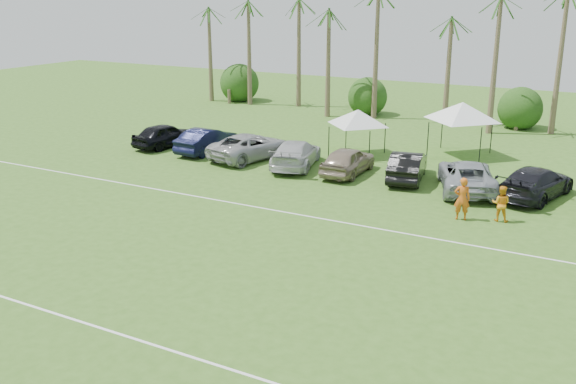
% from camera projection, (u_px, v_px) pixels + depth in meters
% --- Properties ---
extents(ground, '(120.00, 120.00, 0.00)m').
position_uv_depth(ground, '(48.00, 360.00, 17.68)').
color(ground, '#39621D').
rests_on(ground, ground).
extents(field_lines, '(80.00, 12.10, 0.01)m').
position_uv_depth(field_lines, '(213.00, 258.00, 24.40)').
color(field_lines, white).
rests_on(field_lines, ground).
extents(palm_tree_0, '(2.40, 2.40, 8.90)m').
position_uv_depth(palm_tree_0, '(199.00, 18.00, 57.33)').
color(palm_tree_0, brown).
rests_on(palm_tree_0, ground).
extents(palm_tree_1, '(2.40, 2.40, 9.90)m').
position_uv_depth(palm_tree_1, '(246.00, 8.00, 54.80)').
color(palm_tree_1, brown).
rests_on(palm_tree_1, ground).
extents(palm_tree_4, '(2.40, 2.40, 8.90)m').
position_uv_depth(palm_tree_4, '(391.00, 22.00, 49.17)').
color(palm_tree_4, brown).
rests_on(palm_tree_4, ground).
extents(palm_tree_5, '(2.40, 2.40, 9.90)m').
position_uv_depth(palm_tree_5, '(443.00, 11.00, 47.10)').
color(palm_tree_5, brown).
rests_on(palm_tree_5, ground).
extents(bush_tree_0, '(4.00, 4.00, 4.00)m').
position_uv_depth(bush_tree_0, '(235.00, 82.00, 58.51)').
color(bush_tree_0, brown).
rests_on(bush_tree_0, ground).
extents(bush_tree_1, '(4.00, 4.00, 4.00)m').
position_uv_depth(bush_tree_1, '(368.00, 92.00, 52.62)').
color(bush_tree_1, brown).
rests_on(bush_tree_1, ground).
extents(bush_tree_2, '(4.00, 4.00, 4.00)m').
position_uv_depth(bush_tree_2, '(521.00, 104.00, 47.18)').
color(bush_tree_2, brown).
rests_on(bush_tree_2, ground).
extents(sideline_player_a, '(0.82, 0.66, 1.94)m').
position_uv_depth(sideline_player_a, '(462.00, 199.00, 28.31)').
color(sideline_player_a, '#D25C17').
rests_on(sideline_player_a, ground).
extents(sideline_player_b, '(0.84, 0.68, 1.62)m').
position_uv_depth(sideline_player_b, '(501.00, 204.00, 28.16)').
color(sideline_player_b, orange).
rests_on(sideline_player_b, ground).
extents(canopy_tent_left, '(4.10, 4.10, 3.32)m').
position_uv_depth(canopy_tent_left, '(358.00, 110.00, 39.02)').
color(canopy_tent_left, black).
rests_on(canopy_tent_left, ground).
extents(canopy_tent_right, '(4.80, 4.80, 3.89)m').
position_uv_depth(canopy_tent_right, '(463.00, 102.00, 38.71)').
color(canopy_tent_right, black).
rests_on(canopy_tent_right, ground).
extents(parked_car_0, '(2.64, 4.82, 1.56)m').
position_uv_depth(parked_car_0, '(165.00, 135.00, 41.74)').
color(parked_car_0, black).
rests_on(parked_car_0, ground).
extents(parked_car_1, '(1.82, 4.78, 1.56)m').
position_uv_depth(parked_car_1, '(207.00, 140.00, 40.29)').
color(parked_car_1, black).
rests_on(parked_car_1, ground).
extents(parked_car_2, '(3.75, 6.03, 1.56)m').
position_uv_depth(parked_car_2, '(250.00, 146.00, 38.72)').
color(parked_car_2, '#A1A1A1').
rests_on(parked_car_2, ground).
extents(parked_car_3, '(3.45, 5.73, 1.56)m').
position_uv_depth(parked_car_3, '(296.00, 154.00, 36.96)').
color(parked_car_3, '#BCBCBD').
rests_on(parked_car_3, ground).
extents(parked_car_4, '(1.89, 4.58, 1.56)m').
position_uv_depth(parked_car_4, '(348.00, 161.00, 35.45)').
color(parked_car_4, gray).
rests_on(parked_car_4, ground).
extents(parked_car_5, '(2.51, 4.95, 1.56)m').
position_uv_depth(parked_car_5, '(407.00, 166.00, 34.37)').
color(parked_car_5, black).
rests_on(parked_car_5, ground).
extents(parked_car_6, '(4.30, 6.14, 1.56)m').
position_uv_depth(parked_car_6, '(467.00, 176.00, 32.53)').
color(parked_car_6, '#969BA1').
rests_on(parked_car_6, ground).
extents(parked_car_7, '(3.47, 5.74, 1.56)m').
position_uv_depth(parked_car_7, '(536.00, 183.00, 31.36)').
color(parked_car_7, black).
rests_on(parked_car_7, ground).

